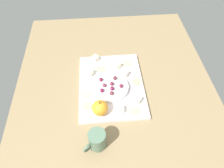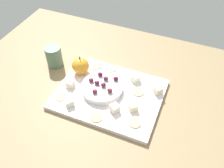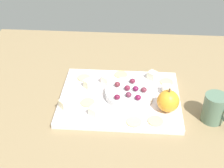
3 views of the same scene
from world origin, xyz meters
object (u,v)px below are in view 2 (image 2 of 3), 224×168
at_px(grape_0, 110,90).
at_px(serving_dish, 102,88).
at_px(apple_whole, 81,66).
at_px(grape_6, 103,85).
at_px(cheese_cube_2, 133,107).
at_px(cracker_0, 110,68).
at_px(cracker_5, 96,117).
at_px(grape_3, 95,91).
at_px(cheese_cube_0, 115,108).
at_px(cheese_cube_5, 70,102).
at_px(grape_7, 97,83).
at_px(grape_2, 106,79).
at_px(cheese_cube_3, 70,84).
at_px(grape_4, 91,80).
at_px(grape_5, 116,79).
at_px(cracker_2, 61,96).
at_px(cracker_3, 135,122).
at_px(cracker_4, 96,66).
at_px(cup, 54,56).
at_px(cheese_cube_1, 136,78).
at_px(cracker_1, 138,92).
at_px(platter, 109,94).
at_px(grape_1, 100,74).

bearing_deg(grape_0, serving_dish, -23.63).
xyz_separation_m(apple_whole, grape_6, (-0.12, 0.06, -0.00)).
height_order(cheese_cube_2, cracker_0, cheese_cube_2).
height_order(cracker_5, grape_3, grape_3).
distance_m(cheese_cube_0, cheese_cube_5, 0.16).
relative_size(grape_6, grape_7, 1.00).
bearing_deg(grape_3, grape_0, -152.42).
bearing_deg(cracker_0, grape_2, 102.06).
height_order(cheese_cube_3, grape_2, grape_2).
distance_m(cracker_5, grape_7, 0.13).
height_order(grape_4, grape_6, same).
bearing_deg(grape_5, grape_7, 40.02).
xyz_separation_m(cheese_cube_3, cracker_2, (0.01, 0.06, -0.01)).
relative_size(cracker_3, grape_3, 2.40).
xyz_separation_m(cheese_cube_2, cracker_4, (0.21, -0.15, -0.01)).
bearing_deg(cup, grape_3, 154.18).
relative_size(cheese_cube_5, grape_7, 1.45).
height_order(cheese_cube_3, cracker_2, cheese_cube_3).
height_order(cheese_cube_1, cracker_1, cheese_cube_1).
xyz_separation_m(cracker_0, cracker_4, (0.06, 0.01, 0.00)).
distance_m(cracker_1, cup, 0.38).
bearing_deg(serving_dish, grape_3, 78.34).
relative_size(platter, cheese_cube_1, 13.87).
height_order(cracker_0, cracker_3, same).
height_order(cheese_cube_3, cracker_1, cheese_cube_3).
relative_size(cheese_cube_1, cracker_2, 0.61).
distance_m(serving_dish, grape_6, 0.02).
bearing_deg(grape_5, cheese_cube_5, 53.62).
relative_size(cheese_cube_2, grape_6, 1.45).
relative_size(cracker_3, grape_7, 2.40).
xyz_separation_m(cheese_cube_1, grape_5, (0.06, 0.05, 0.02)).
bearing_deg(grape_7, grape_6, 177.77).
relative_size(apple_whole, grape_4, 3.57).
bearing_deg(grape_1, cheese_cube_5, 71.90).
height_order(apple_whole, grape_1, apple_whole).
height_order(cheese_cube_1, grape_2, grape_2).
relative_size(grape_3, grape_5, 1.00).
bearing_deg(apple_whole, cracker_2, 86.70).
relative_size(serving_dish, cracker_4, 3.37).
bearing_deg(apple_whole, serving_dish, 153.82).
bearing_deg(grape_3, grape_2, -97.89).
distance_m(cheese_cube_2, cracker_0, 0.22).
distance_m(cracker_4, cracker_5, 0.26).
xyz_separation_m(grape_0, grape_2, (0.04, -0.05, -0.00)).
bearing_deg(cracker_3, grape_2, -38.32).
xyz_separation_m(cracker_1, grape_3, (0.14, 0.08, 0.03)).
height_order(apple_whole, cheese_cube_0, apple_whole).
xyz_separation_m(grape_2, grape_3, (0.01, 0.07, -0.00)).
bearing_deg(cheese_cube_2, grape_4, -14.08).
relative_size(cracker_0, grape_0, 2.40).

